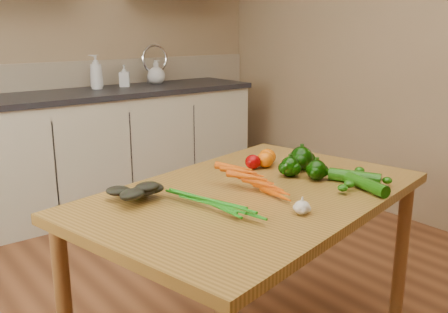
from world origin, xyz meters
TOP-DOWN VIEW (x-y plane):
  - room at (0.00, 0.17)m, footprint 4.04×5.04m
  - counter_run at (0.21, 2.19)m, footprint 2.84×0.64m
  - table at (0.07, 0.08)m, footprint 1.53×1.16m
  - soap_bottle_a at (0.42, 2.29)m, footprint 0.14×0.14m
  - soap_bottle_b at (0.66, 2.29)m, footprint 0.11×0.11m
  - soap_bottle_c at (0.96, 2.31)m, footprint 0.20×0.20m
  - carrot_bunch at (-0.01, 0.07)m, footprint 0.29×0.25m
  - leafy_greens at (-0.35, 0.27)m, footprint 0.20×0.18m
  - garlic_bulb at (0.04, -0.20)m, footprint 0.06×0.06m
  - pepper_a at (0.33, 0.14)m, footprint 0.09×0.09m
  - pepper_b at (0.44, 0.18)m, footprint 0.11×0.11m
  - pepper_c at (0.38, 0.03)m, footprint 0.08×0.08m
  - tomato_a at (0.28, 0.32)m, footprint 0.07×0.07m
  - tomato_b at (0.34, 0.31)m, footprint 0.08×0.08m
  - tomato_c at (0.38, 0.34)m, footprint 0.08×0.08m
  - zucchini_a at (0.47, -0.10)m, footprint 0.14×0.21m
  - zucchini_b at (0.43, -0.18)m, footprint 0.10×0.23m

SIDE VIEW (x-z plane):
  - counter_run at x=0.21m, z-range -0.11..1.03m
  - table at x=0.07m, z-range 0.29..1.03m
  - garlic_bulb at x=0.04m, z-range 0.74..0.79m
  - zucchini_b at x=0.43m, z-range 0.74..0.79m
  - zucchini_a at x=0.47m, z-range 0.74..0.79m
  - tomato_a at x=0.28m, z-range 0.74..0.81m
  - carrot_bunch at x=-0.01m, z-range 0.74..0.81m
  - tomato_b at x=0.34m, z-range 0.74..0.81m
  - tomato_c at x=0.38m, z-range 0.74..0.81m
  - pepper_c at x=0.38m, z-range 0.74..0.82m
  - pepper_a at x=0.33m, z-range 0.74..0.82m
  - leafy_greens at x=-0.35m, z-range 0.74..0.84m
  - pepper_b at x=0.44m, z-range 0.74..0.84m
  - soap_bottle_b at x=0.66m, z-range 0.90..1.07m
  - soap_bottle_c at x=0.96m, z-range 0.90..1.09m
  - soap_bottle_a at x=0.42m, z-range 0.90..1.16m
  - room at x=0.00m, z-range -0.07..2.57m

